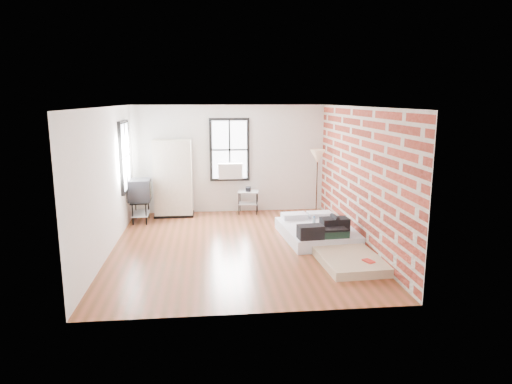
{
  "coord_description": "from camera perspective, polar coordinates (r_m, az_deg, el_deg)",
  "views": [
    {
      "loc": [
        -0.56,
        -8.88,
        2.95
      ],
      "look_at": [
        0.41,
        0.3,
        1.06
      ],
      "focal_mm": 32.0,
      "sensor_mm": 36.0,
      "label": 1
    }
  ],
  "objects": [
    {
      "name": "mattress_bare",
      "position": [
        8.88,
        10.57,
        -7.16
      ],
      "size": [
        1.16,
        2.05,
        0.43
      ],
      "rotation": [
        0.0,
        0.0,
        0.06
      ],
      "color": "beige",
      "rests_on": "ground"
    },
    {
      "name": "room_shell",
      "position": [
        9.36,
        -1.14,
        4.12
      ],
      "size": [
        5.02,
        6.02,
        2.8
      ],
      "color": "silver",
      "rests_on": "ground"
    },
    {
      "name": "ground",
      "position": [
        9.37,
        -2.33,
        -6.78
      ],
      "size": [
        6.0,
        6.0,
        0.0
      ],
      "primitive_type": "plane",
      "color": "brown",
      "rests_on": "ground"
    },
    {
      "name": "tv_stand",
      "position": [
        11.36,
        -14.29,
        0.07
      ],
      "size": [
        0.54,
        0.76,
        1.05
      ],
      "rotation": [
        0.0,
        0.0,
        0.03
      ],
      "color": "black",
      "rests_on": "ground"
    },
    {
      "name": "mattress_main",
      "position": [
        9.9,
        7.71,
        -4.84
      ],
      "size": [
        1.59,
        2.05,
        0.62
      ],
      "rotation": [
        0.0,
        0.0,
        0.09
      ],
      "color": "white",
      "rests_on": "ground"
    },
    {
      "name": "wardrobe",
      "position": [
        11.73,
        -10.31,
        1.67
      ],
      "size": [
        0.99,
        0.57,
        1.95
      ],
      "rotation": [
        0.0,
        0.0,
        -0.0
      ],
      "color": "black",
      "rests_on": "ground"
    },
    {
      "name": "side_table",
      "position": [
        11.91,
        -0.97,
        -0.45
      ],
      "size": [
        0.59,
        0.5,
        0.7
      ],
      "rotation": [
        0.0,
        0.0,
        -0.16
      ],
      "color": "black",
      "rests_on": "ground"
    },
    {
      "name": "floor_lamp",
      "position": [
        11.48,
        7.69,
        4.06
      ],
      "size": [
        0.37,
        0.37,
        1.71
      ],
      "color": "black",
      "rests_on": "ground"
    }
  ]
}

